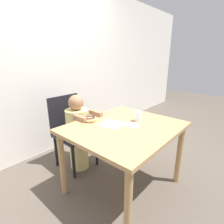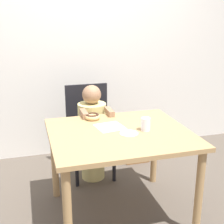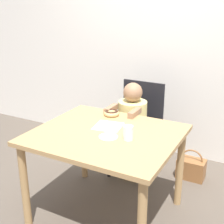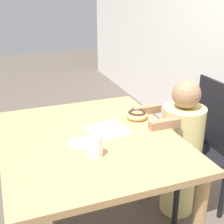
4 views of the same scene
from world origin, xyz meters
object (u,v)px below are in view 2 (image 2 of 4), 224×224
at_px(child_figure, 92,134).
at_px(handbag, 136,152).
at_px(chair, 90,129).
at_px(cup, 146,124).
at_px(donut, 92,116).

xyz_separation_m(child_figure, handbag, (0.56, 0.23, -0.37)).
xyz_separation_m(chair, cup, (0.28, -0.82, 0.31)).
height_order(donut, handbag, donut).
relative_size(donut, handbag, 0.43).
relative_size(donut, cup, 1.28).
distance_m(donut, cup, 0.52).
xyz_separation_m(chair, child_figure, (0.00, -0.13, 0.00)).
bearing_deg(chair, cup, -71.12).
xyz_separation_m(donut, handbag, (0.62, 0.54, -0.66)).
height_order(chair, cup, chair).
bearing_deg(cup, donut, 131.68).
xyz_separation_m(chair, handbag, (0.56, 0.10, -0.37)).
distance_m(child_figure, donut, 0.42).
xyz_separation_m(child_figure, cup, (0.28, -0.69, 0.31)).
bearing_deg(chair, child_figure, -90.00).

